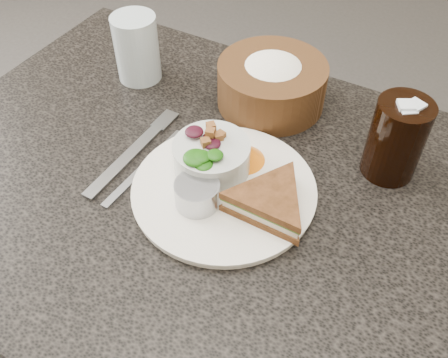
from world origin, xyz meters
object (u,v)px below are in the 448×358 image
at_px(salad_bowl, 211,153).
at_px(bread_basket, 272,78).
at_px(dining_table, 219,309).
at_px(dinner_plate, 224,190).
at_px(water_glass, 137,48).
at_px(cola_glass, 397,136).
at_px(dressing_ramekin, 197,194).
at_px(sandwich, 270,202).

distance_m(salad_bowl, bread_basket, 0.20).
relative_size(dining_table, salad_bowl, 8.63).
relative_size(dinner_plate, water_glass, 2.21).
bearing_deg(dining_table, dinner_plate, -24.18).
distance_m(dining_table, salad_bowl, 0.42).
height_order(salad_bowl, cola_glass, cola_glass).
bearing_deg(water_glass, dressing_ramekin, -40.44).
bearing_deg(dining_table, salad_bowl, 138.48).
relative_size(dining_table, cola_glass, 7.16).
distance_m(sandwich, dressing_ramekin, 0.10).
bearing_deg(bread_basket, water_glass, -169.09).
relative_size(salad_bowl, bread_basket, 0.62).
bearing_deg(dressing_ramekin, sandwich, 20.76).
distance_m(bread_basket, cola_glass, 0.24).
bearing_deg(cola_glass, bread_basket, 164.72).
distance_m(dining_table, bread_basket, 0.48).
height_order(dressing_ramekin, water_glass, water_glass).
relative_size(dining_table, water_glass, 8.18).
height_order(sandwich, bread_basket, bread_basket).
distance_m(dinner_plate, salad_bowl, 0.06).
bearing_deg(dinner_plate, water_glass, 147.37).
bearing_deg(cola_glass, sandwich, -124.47).
xyz_separation_m(dining_table, cola_glass, (0.21, 0.16, 0.44)).
height_order(dining_table, water_glass, water_glass).
xyz_separation_m(dining_table, salad_bowl, (-0.02, 0.02, 0.42)).
bearing_deg(salad_bowl, dressing_ramekin, -76.23).
relative_size(dinner_plate, bread_basket, 1.44).
bearing_deg(sandwich, dinner_plate, 175.48).
distance_m(salad_bowl, water_glass, 0.29).
xyz_separation_m(dining_table, bread_basket, (-0.02, 0.22, 0.43)).
bearing_deg(sandwich, bread_basket, 116.39).
xyz_separation_m(sandwich, dressing_ramekin, (-0.10, -0.04, 0.00)).
height_order(dining_table, bread_basket, bread_basket).
bearing_deg(dining_table, bread_basket, 94.99).
distance_m(dressing_ramekin, cola_glass, 0.30).
relative_size(salad_bowl, cola_glass, 0.83).
bearing_deg(bread_basket, dinner_plate, -81.61).
distance_m(sandwich, water_glass, 0.41).
relative_size(dressing_ramekin, bread_basket, 0.34).
bearing_deg(dressing_ramekin, dining_table, 85.37).
relative_size(salad_bowl, water_glass, 0.95).
distance_m(sandwich, cola_glass, 0.21).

